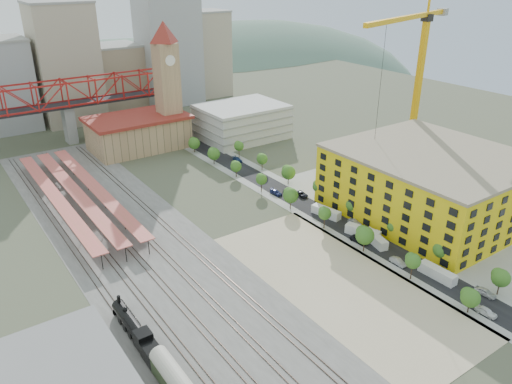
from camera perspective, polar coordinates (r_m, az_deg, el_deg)
ground at (r=141.13m, az=1.86°, el=-3.74°), size 400.00×400.00×0.00m
ballast_strip at (r=140.01m, az=-14.52°, el=-4.83°), size 36.00×165.00×0.06m
dirt_lot at (r=118.62m, az=9.52°, el=-10.14°), size 28.00×67.00×0.06m
street_asphalt at (r=160.51m, az=3.25°, el=-0.09°), size 12.00×170.00×0.06m
sidewalk_west at (r=157.47m, az=1.67°, el=-0.58°), size 3.00×170.00×0.04m
sidewalk_east at (r=163.69m, az=4.77°, el=0.36°), size 3.00×170.00×0.04m
construction_pad at (r=158.43m, az=19.52°, el=-1.92°), size 50.00×90.00×0.06m
rail_tracks at (r=139.47m, az=-15.21°, el=-4.98°), size 26.56×160.00×0.18m
platform_canopies at (r=160.94m, az=-19.91°, el=0.00°), size 16.00×80.00×4.12m
station_hall at (r=203.33m, az=-13.30°, el=6.67°), size 38.00×24.00×13.10m
clock_tower at (r=201.08m, az=-10.19°, el=13.24°), size 12.00×12.00×52.00m
parking_garage at (r=210.95m, az=-1.63°, el=8.06°), size 34.00×26.00×14.00m
truss_bridge at (r=215.63m, az=-20.98°, el=10.10°), size 94.00×9.60×25.60m
construction_building at (r=152.39m, az=19.34°, el=0.95°), size 44.60×50.60×18.80m
street_trees at (r=153.57m, az=5.54°, el=-1.38°), size 15.40×124.40×8.00m
skyline at (r=258.95m, az=-16.34°, el=13.82°), size 133.00×46.00×60.00m
distant_hills at (r=406.09m, az=-15.30°, el=2.53°), size 647.00×264.00×227.00m
locomotive at (r=102.90m, az=-13.49°, el=-15.27°), size 2.95×22.79×5.70m
tower_crane at (r=174.65m, az=17.89°, el=13.90°), size 55.81×18.47×61.54m
site_trailer_a at (r=125.27m, az=20.03°, el=-8.72°), size 2.67×9.28×2.52m
site_trailer_b at (r=135.13m, az=13.43°, el=-5.25°), size 4.51×9.33×2.47m
site_trailer_c at (r=137.60m, az=12.09°, el=-4.51°), size 5.39×9.82×2.60m
site_trailer_d at (r=146.57m, az=8.01°, el=-2.30°), size 4.16×9.43×2.50m
car_0 at (r=117.54m, az=24.81°, el=-12.31°), size 2.03×4.64×1.55m
car_1 at (r=127.78m, az=15.92°, el=-7.68°), size 1.71×4.50×1.47m
car_2 at (r=134.90m, az=11.72°, el=-5.38°), size 2.96×5.42×1.44m
car_3 at (r=158.93m, az=2.29°, el=-0.07°), size 2.19×4.86×1.38m
car_4 at (r=123.48m, az=24.73°, el=-10.38°), size 2.22×4.84×1.61m
car_5 at (r=143.37m, az=11.20°, el=-3.45°), size 1.55×4.23×1.38m
car_6 at (r=158.37m, az=5.26°, el=-0.26°), size 2.79×5.11×1.36m
car_7 at (r=186.16m, az=-2.14°, el=3.72°), size 2.11×4.88×1.40m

